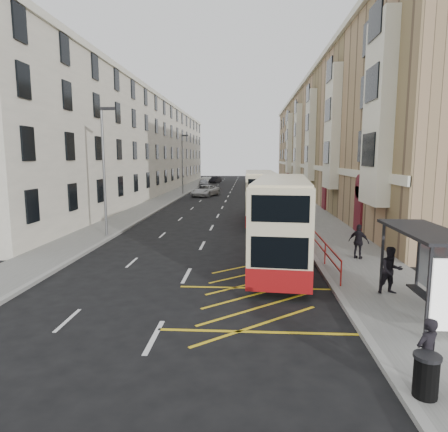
# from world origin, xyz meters

# --- Properties ---
(ground) EXTENTS (200.00, 200.00, 0.00)m
(ground) POSITION_xyz_m (0.00, 0.00, 0.00)
(ground) COLOR black
(ground) RESTS_ON ground
(pavement_right) EXTENTS (4.00, 120.00, 0.15)m
(pavement_right) POSITION_xyz_m (8.00, 30.00, 0.07)
(pavement_right) COLOR #62625D
(pavement_right) RESTS_ON ground
(pavement_left) EXTENTS (3.00, 120.00, 0.15)m
(pavement_left) POSITION_xyz_m (-7.50, 30.00, 0.07)
(pavement_left) COLOR #62625D
(pavement_left) RESTS_ON ground
(kerb_right) EXTENTS (0.25, 120.00, 0.15)m
(kerb_right) POSITION_xyz_m (6.00, 30.00, 0.07)
(kerb_right) COLOR gray
(kerb_right) RESTS_ON ground
(kerb_left) EXTENTS (0.25, 120.00, 0.15)m
(kerb_left) POSITION_xyz_m (-6.00, 30.00, 0.07)
(kerb_left) COLOR gray
(kerb_left) RESTS_ON ground
(road_markings) EXTENTS (10.00, 110.00, 0.01)m
(road_markings) POSITION_xyz_m (0.00, 45.00, 0.01)
(road_markings) COLOR silver
(road_markings) RESTS_ON ground
(terrace_right) EXTENTS (10.75, 79.00, 15.25)m
(terrace_right) POSITION_xyz_m (14.88, 45.38, 7.52)
(terrace_right) COLOR tan
(terrace_right) RESTS_ON ground
(terrace_left) EXTENTS (9.18, 79.00, 13.25)m
(terrace_left) POSITION_xyz_m (-13.43, 45.50, 6.52)
(terrace_left) COLOR silver
(terrace_left) RESTS_ON ground
(bus_shelter) EXTENTS (1.65, 4.25, 2.70)m
(bus_shelter) POSITION_xyz_m (8.34, -0.39, 2.14)
(bus_shelter) COLOR black
(bus_shelter) RESTS_ON pavement_right
(guard_railing) EXTENTS (0.06, 6.56, 1.01)m
(guard_railing) POSITION_xyz_m (6.25, 5.75, 0.86)
(guard_railing) COLOR #AF1D19
(guard_railing) RESTS_ON pavement_right
(street_lamp_near) EXTENTS (0.93, 0.18, 8.00)m
(street_lamp_near) POSITION_xyz_m (-6.35, 12.00, 4.64)
(street_lamp_near) COLOR slate
(street_lamp_near) RESTS_ON pavement_left
(street_lamp_far) EXTENTS (0.93, 0.18, 8.00)m
(street_lamp_far) POSITION_xyz_m (-6.35, 42.00, 4.64)
(street_lamp_far) COLOR slate
(street_lamp_far) RESTS_ON pavement_left
(double_decker_front) EXTENTS (3.34, 10.53, 4.13)m
(double_decker_front) POSITION_xyz_m (4.24, 6.19, 2.10)
(double_decker_front) COLOR beige
(double_decker_front) RESTS_ON ground
(double_decker_rear) EXTENTS (2.36, 10.00, 3.98)m
(double_decker_rear) POSITION_xyz_m (3.57, 19.20, 2.03)
(double_decker_rear) COLOR beige
(double_decker_rear) RESTS_ON ground
(litter_bin) EXTENTS (0.56, 0.56, 0.92)m
(litter_bin) POSITION_xyz_m (6.35, -4.72, 0.63)
(litter_bin) COLOR black
(litter_bin) RESTS_ON pavement_right
(pedestrian_near) EXTENTS (0.68, 0.59, 1.57)m
(pedestrian_near) POSITION_xyz_m (6.49, -4.37, 0.93)
(pedestrian_near) COLOR black
(pedestrian_near) RESTS_ON pavement_right
(pedestrian_mid) EXTENTS (0.93, 0.77, 1.74)m
(pedestrian_mid) POSITION_xyz_m (7.85, 1.74, 1.02)
(pedestrian_mid) COLOR black
(pedestrian_mid) RESTS_ON pavement_right
(pedestrian_far) EXTENTS (1.05, 0.92, 1.71)m
(pedestrian_far) POSITION_xyz_m (8.07, 6.86, 1.00)
(pedestrian_far) COLOR black
(pedestrian_far) RESTS_ON pavement_right
(white_van) EXTENTS (3.85, 5.78, 1.47)m
(white_van) POSITION_xyz_m (-3.03, 39.98, 0.74)
(white_van) COLOR silver
(white_van) RESTS_ON ground
(car_silver) EXTENTS (2.26, 4.36, 1.42)m
(car_silver) POSITION_xyz_m (-5.20, 56.98, 0.71)
(car_silver) COLOR #96989C
(car_silver) RESTS_ON ground
(car_dark) EXTENTS (2.37, 4.19, 1.31)m
(car_dark) POSITION_xyz_m (-4.02, 68.23, 0.65)
(car_dark) COLOR black
(car_dark) RESTS_ON ground
(car_red) EXTENTS (3.47, 5.61, 1.52)m
(car_red) POSITION_xyz_m (4.58, 60.85, 0.76)
(car_red) COLOR #AB162E
(car_red) RESTS_ON ground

